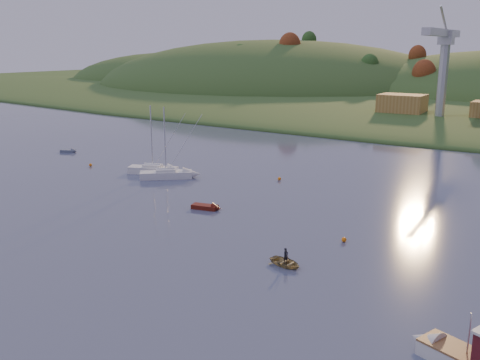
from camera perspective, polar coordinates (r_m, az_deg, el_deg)
The scene contains 17 objects.
shore_slope at distance 181.82m, azimuth 23.11°, elevation 6.96°, with size 640.00×150.00×7.00m, color #2B5221.
hill_left_far at distance 298.87m, azimuth -6.89°, elevation 10.31°, with size 120.00×100.00×32.00m, color #2B5221.
hill_left at distance 246.32m, azimuth 3.53°, elevation 9.61°, with size 170.00×140.00×44.00m, color #2B5221.
hillside_trees at distance 201.44m, azimuth 24.19°, elevation 7.44°, with size 280.00×50.00×32.00m, color #224819, non-canonical shape.
wharf at distance 138.80m, azimuth 21.82°, elevation 5.72°, with size 42.00×16.00×2.40m, color slate.
shed_west at distance 142.49m, azimuth 16.90°, elevation 7.77°, with size 11.00×8.00×4.80m, color #A27236.
dock_crane at distance 134.80m, azimuth 20.85°, elevation 12.43°, with size 3.20×28.00×20.30m.
fishing_boat at distance 36.37m, azimuth 22.41°, elevation -16.61°, with size 6.90×4.13×4.21m.
sailboat_near at distance 79.30m, azimuth -7.89°, elevation 0.67°, with size 7.23×6.62×10.48m.
sailboat_far at distance 82.73m, azimuth -9.29°, elevation 1.17°, with size 7.77×4.87×10.37m.
canoe at distance 47.90m, azimuth 4.89°, elevation -8.75°, with size 2.26×3.17×0.66m, color #9F8E58.
paddler at distance 47.75m, azimuth 4.90°, elevation -8.33°, with size 0.52×0.34×1.41m, color black.
red_tender at distance 63.70m, azimuth -3.20°, elevation -2.95°, with size 3.86×2.01×1.25m.
grey_dinghy at distance 102.99m, azimuth -17.59°, elevation 2.96°, with size 3.27×2.33×1.15m.
buoy_1 at distance 54.29m, azimuth 11.03°, elevation -6.26°, with size 0.50×0.50×0.50m, color orange.
buoy_2 at distance 89.87m, azimuth -15.65°, elevation 1.56°, with size 0.50×0.50×0.50m, color orange.
buoy_3 at distance 77.64m, azimuth 4.23°, elevation 0.14°, with size 0.50×0.50×0.50m, color orange.
Camera 1 is at (32.41, -12.92, 18.82)m, focal length 40.00 mm.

